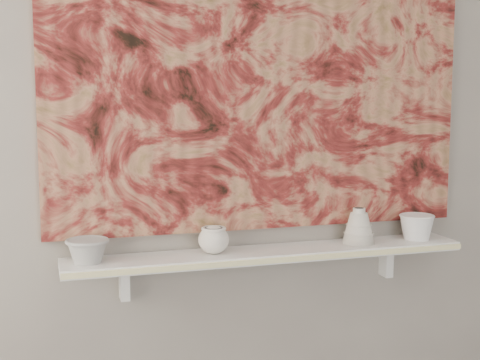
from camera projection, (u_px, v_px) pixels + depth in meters
name	position (u px, v px, depth m)	size (l,w,h in m)	color
wall_back	(261.00, 126.00, 2.33)	(3.60, 3.60, 0.00)	gray
shelf	(269.00, 254.00, 2.30)	(1.40, 0.18, 0.03)	white
shelf_stripe	(279.00, 260.00, 2.21)	(1.40, 0.01, 0.02)	beige
bracket_left	(124.00, 282.00, 2.22)	(0.03, 0.06, 0.12)	white
bracket_right	(386.00, 260.00, 2.51)	(0.03, 0.06, 0.12)	white
painting	(263.00, 71.00, 2.29)	(1.50, 0.03, 1.10)	maroon
house_motif	(379.00, 157.00, 2.45)	(0.09, 0.00, 0.08)	black
bowl_grey	(87.00, 250.00, 2.11)	(0.14, 0.14, 0.08)	#A2A29F
cup_cream	(214.00, 240.00, 2.23)	(0.10, 0.10, 0.09)	silver
bell_vessel	(359.00, 226.00, 2.38)	(0.12, 0.12, 0.13)	beige
bowl_white	(417.00, 227.00, 2.46)	(0.13, 0.13, 0.09)	white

